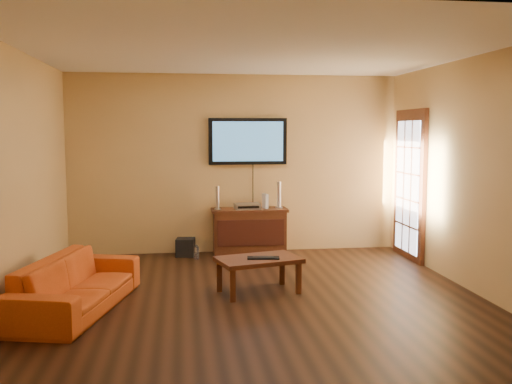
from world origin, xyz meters
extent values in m
plane|color=black|center=(0.00, 0.00, 0.00)|extent=(5.00, 5.00, 0.00)
plane|color=tan|center=(0.00, 2.50, 1.35)|extent=(5.00, 0.00, 5.00)
plane|color=tan|center=(-2.50, 0.00, 1.35)|extent=(0.00, 5.00, 5.00)
plane|color=tan|center=(2.50, 0.00, 1.35)|extent=(0.00, 5.00, 5.00)
plane|color=white|center=(0.00, 0.00, 2.70)|extent=(5.00, 5.00, 0.00)
cube|color=#411D0E|center=(2.46, 1.70, 1.05)|extent=(0.06, 1.02, 2.22)
cube|color=white|center=(2.42, 1.70, 1.05)|extent=(0.01, 0.79, 1.89)
cube|color=#411D0E|center=(0.19, 2.28, 0.32)|extent=(1.07, 0.40, 0.65)
cube|color=black|center=(0.19, 2.07, 0.36)|extent=(0.99, 0.02, 0.39)
cube|color=#411D0E|center=(0.19, 2.28, 0.67)|extent=(1.14, 0.44, 0.04)
cube|color=black|center=(0.19, 2.46, 1.69)|extent=(1.19, 0.07, 0.70)
cube|color=teal|center=(0.19, 2.42, 1.69)|extent=(1.07, 0.01, 0.60)
cube|color=#411D0E|center=(0.04, 0.20, 0.38)|extent=(1.04, 0.78, 0.05)
cube|color=#411D0E|center=(-0.28, -0.12, 0.18)|extent=(0.06, 0.06, 0.36)
cube|color=#411D0E|center=(0.49, 0.10, 0.18)|extent=(0.06, 0.06, 0.36)
cube|color=#411D0E|center=(-0.40, 0.30, 0.18)|extent=(0.06, 0.06, 0.36)
cube|color=#411D0E|center=(0.37, 0.52, 0.18)|extent=(0.06, 0.06, 0.36)
imported|color=#C14915|center=(-1.91, -0.19, 0.37)|extent=(0.99, 1.95, 0.73)
cylinder|color=silver|center=(-0.29, 2.26, 0.70)|extent=(0.10, 0.10, 0.01)
cylinder|color=silver|center=(-0.29, 2.26, 0.87)|extent=(0.05, 0.05, 0.33)
cylinder|color=silver|center=(0.65, 2.31, 0.70)|extent=(0.11, 0.11, 0.02)
cylinder|color=silver|center=(0.65, 2.31, 0.90)|extent=(0.06, 0.06, 0.38)
cube|color=silver|center=(0.15, 2.26, 0.73)|extent=(0.38, 0.28, 0.08)
cube|color=white|center=(0.43, 2.29, 0.80)|extent=(0.08, 0.17, 0.22)
cube|color=black|center=(-0.77, 2.26, 0.13)|extent=(0.30, 0.30, 0.27)
cylinder|color=white|center=(-0.62, 2.00, 0.10)|extent=(0.07, 0.07, 0.19)
sphere|color=white|center=(-0.62, 2.00, 0.20)|extent=(0.04, 0.04, 0.04)
cube|color=black|center=(0.09, 0.15, 0.42)|extent=(0.38, 0.18, 0.02)
cube|color=black|center=(0.09, 0.15, 0.43)|extent=(0.25, 0.12, 0.01)
camera|label=1|loc=(-0.83, -6.14, 1.85)|focal=40.00mm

